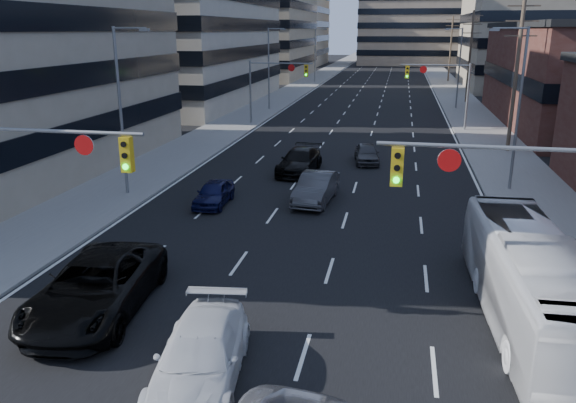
% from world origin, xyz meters
% --- Properties ---
extents(road_surface, '(18.00, 300.00, 0.02)m').
position_xyz_m(road_surface, '(0.00, 130.00, 0.01)').
color(road_surface, black).
rests_on(road_surface, ground).
extents(sidewalk_left, '(5.00, 300.00, 0.15)m').
position_xyz_m(sidewalk_left, '(-11.50, 130.00, 0.07)').
color(sidewalk_left, slate).
rests_on(sidewalk_left, ground).
extents(sidewalk_right, '(5.00, 300.00, 0.15)m').
position_xyz_m(sidewalk_right, '(11.50, 130.00, 0.07)').
color(sidewalk_right, slate).
rests_on(sidewalk_right, ground).
extents(office_left_far, '(20.00, 30.00, 16.00)m').
position_xyz_m(office_left_far, '(-24.00, 100.00, 8.00)').
color(office_left_far, gray).
rests_on(office_left_far, ground).
extents(office_right_far, '(22.00, 28.00, 14.00)m').
position_xyz_m(office_right_far, '(25.00, 88.00, 7.00)').
color(office_right_far, gray).
rests_on(office_right_far, ground).
extents(bg_block_left, '(24.00, 24.00, 20.00)m').
position_xyz_m(bg_block_left, '(-28.00, 140.00, 10.00)').
color(bg_block_left, '#ADA089').
rests_on(bg_block_left, ground).
extents(bg_block_right, '(22.00, 22.00, 12.00)m').
position_xyz_m(bg_block_right, '(32.00, 130.00, 6.00)').
color(bg_block_right, gray).
rests_on(bg_block_right, ground).
extents(signal_near_left, '(6.59, 0.33, 6.00)m').
position_xyz_m(signal_near_left, '(-7.45, 8.00, 4.33)').
color(signal_near_left, slate).
rests_on(signal_near_left, ground).
extents(signal_near_right, '(6.59, 0.33, 6.00)m').
position_xyz_m(signal_near_right, '(7.45, 8.00, 4.33)').
color(signal_near_right, slate).
rests_on(signal_near_right, ground).
extents(signal_far_left, '(6.09, 0.33, 6.00)m').
position_xyz_m(signal_far_left, '(-7.68, 45.00, 4.30)').
color(signal_far_left, slate).
rests_on(signal_far_left, ground).
extents(signal_far_right, '(6.09, 0.33, 6.00)m').
position_xyz_m(signal_far_right, '(7.68, 45.00, 4.30)').
color(signal_far_right, slate).
rests_on(signal_far_right, ground).
extents(utility_pole_block, '(2.20, 0.28, 11.00)m').
position_xyz_m(utility_pole_block, '(12.20, 36.00, 5.78)').
color(utility_pole_block, '#4C3D2D').
rests_on(utility_pole_block, ground).
extents(utility_pole_midblock, '(2.20, 0.28, 11.00)m').
position_xyz_m(utility_pole_midblock, '(12.20, 66.00, 5.78)').
color(utility_pole_midblock, '#4C3D2D').
rests_on(utility_pole_midblock, ground).
extents(utility_pole_distant, '(2.20, 0.28, 11.00)m').
position_xyz_m(utility_pole_distant, '(12.20, 96.00, 5.78)').
color(utility_pole_distant, '#4C3D2D').
rests_on(utility_pole_distant, ground).
extents(streetlight_left_near, '(2.03, 0.22, 9.00)m').
position_xyz_m(streetlight_left_near, '(-10.34, 20.00, 5.05)').
color(streetlight_left_near, slate).
rests_on(streetlight_left_near, ground).
extents(streetlight_left_mid, '(2.03, 0.22, 9.00)m').
position_xyz_m(streetlight_left_mid, '(-10.34, 55.00, 5.05)').
color(streetlight_left_mid, slate).
rests_on(streetlight_left_mid, ground).
extents(streetlight_left_far, '(2.03, 0.22, 9.00)m').
position_xyz_m(streetlight_left_far, '(-10.34, 90.00, 5.05)').
color(streetlight_left_far, slate).
rests_on(streetlight_left_far, ground).
extents(streetlight_right_near, '(2.03, 0.22, 9.00)m').
position_xyz_m(streetlight_right_near, '(10.34, 25.00, 5.05)').
color(streetlight_right_near, slate).
rests_on(streetlight_right_near, ground).
extents(streetlight_right_far, '(2.03, 0.22, 9.00)m').
position_xyz_m(streetlight_right_far, '(10.34, 60.00, 5.05)').
color(streetlight_right_far, slate).
rests_on(streetlight_right_far, ground).
extents(black_pickup, '(3.69, 6.85, 1.83)m').
position_xyz_m(black_pickup, '(-5.20, 7.27, 0.91)').
color(black_pickup, black).
rests_on(black_pickup, ground).
extents(white_van, '(2.81, 5.48, 1.52)m').
position_xyz_m(white_van, '(-0.62, 4.34, 0.76)').
color(white_van, silver).
rests_on(white_van, ground).
extents(transit_bus, '(2.93, 10.62, 2.93)m').
position_xyz_m(transit_bus, '(8.33, 9.16, 1.46)').
color(transit_bus, silver).
rests_on(transit_bus, ground).
extents(sedan_blue, '(1.61, 3.80, 1.28)m').
position_xyz_m(sedan_blue, '(-5.20, 19.22, 0.64)').
color(sedan_blue, '#0D0F35').
rests_on(sedan_blue, ground).
extents(sedan_grey_center, '(2.07, 4.84, 1.55)m').
position_xyz_m(sedan_grey_center, '(-0.02, 20.75, 0.78)').
color(sedan_grey_center, '#37373A').
rests_on(sedan_grey_center, ground).
extents(sedan_black_far, '(2.57, 5.43, 1.53)m').
position_xyz_m(sedan_black_far, '(-2.00, 26.86, 0.77)').
color(sedan_black_far, black).
rests_on(sedan_black_far, ground).
extents(sedan_grey_right, '(2.06, 4.08, 1.33)m').
position_xyz_m(sedan_grey_right, '(2.05, 30.51, 0.67)').
color(sedan_grey_right, '#373739').
rests_on(sedan_grey_right, ground).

